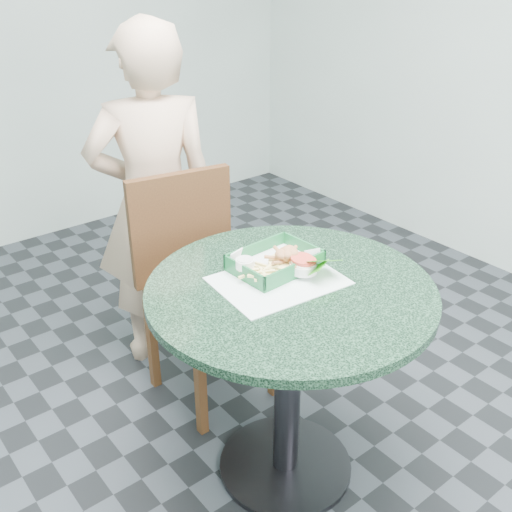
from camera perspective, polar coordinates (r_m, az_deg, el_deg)
floor at (r=2.34m, az=2.79°, el=-19.35°), size 4.00×5.00×0.02m
cafe_table at (r=1.96m, az=3.17°, el=-7.68°), size 0.91×0.91×0.75m
dining_chair at (r=2.42m, az=-5.59°, el=-1.67°), size 0.42×0.42×0.93m
diner_person at (r=2.56m, az=-9.60°, el=4.85°), size 0.63×0.51×1.48m
placemat at (r=1.89m, az=2.12°, el=-2.89°), size 0.41×0.33×0.00m
food_basket at (r=1.96m, az=1.80°, el=-1.28°), size 0.27×0.20×0.05m
crab_sandwich at (r=1.93m, az=2.96°, el=-0.59°), size 0.12×0.12×0.07m
fries_pile at (r=1.87m, az=0.39°, el=-2.09°), size 0.11×0.12×0.04m
sauce_ramekin at (r=1.89m, az=-1.14°, el=-1.16°), size 0.06×0.06×0.03m
garnish_cup at (r=1.90m, az=4.82°, el=-1.38°), size 0.13×0.13×0.05m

